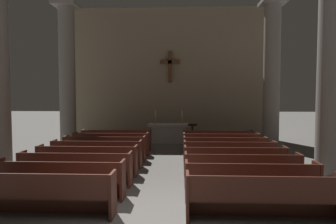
# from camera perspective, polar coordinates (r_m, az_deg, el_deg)

# --- Properties ---
(ground_plane) EXTENTS (80.00, 80.00, 0.00)m
(ground_plane) POSITION_cam_1_polar(r_m,az_deg,el_deg) (6.56, -3.44, -19.38)
(ground_plane) COLOR #66635E
(pew_left_row_1) EXTENTS (3.12, 0.50, 0.95)m
(pew_left_row_1) POSITION_cam_1_polar(r_m,az_deg,el_deg) (6.97, -23.25, -14.09)
(pew_left_row_1) COLOR #4C2319
(pew_left_row_1) RESTS_ON ground
(pew_left_row_2) EXTENTS (3.12, 0.50, 0.95)m
(pew_left_row_2) POSITION_cam_1_polar(r_m,az_deg,el_deg) (7.91, -19.83, -11.95)
(pew_left_row_2) COLOR #4C2319
(pew_left_row_2) RESTS_ON ground
(pew_left_row_3) EXTENTS (3.12, 0.50, 0.95)m
(pew_left_row_3) POSITION_cam_1_polar(r_m,az_deg,el_deg) (8.87, -17.18, -10.24)
(pew_left_row_3) COLOR #4C2319
(pew_left_row_3) RESTS_ON ground
(pew_left_row_4) EXTENTS (3.12, 0.50, 0.95)m
(pew_left_row_4) POSITION_cam_1_polar(r_m,az_deg,el_deg) (9.86, -15.08, -8.85)
(pew_left_row_4) COLOR #4C2319
(pew_left_row_4) RESTS_ON ground
(pew_left_row_5) EXTENTS (3.12, 0.50, 0.95)m
(pew_left_row_5) POSITION_cam_1_polar(r_m,az_deg,el_deg) (10.86, -13.37, -7.71)
(pew_left_row_5) COLOR #4C2319
(pew_left_row_5) RESTS_ON ground
(pew_left_row_6) EXTENTS (3.12, 0.50, 0.95)m
(pew_left_row_6) POSITION_cam_1_polar(r_m,az_deg,el_deg) (11.87, -11.96, -6.76)
(pew_left_row_6) COLOR #4C2319
(pew_left_row_6) RESTS_ON ground
(pew_left_row_7) EXTENTS (3.12, 0.50, 0.95)m
(pew_left_row_7) POSITION_cam_1_polar(r_m,az_deg,el_deg) (12.89, -10.78, -5.95)
(pew_left_row_7) COLOR #4C2319
(pew_left_row_7) RESTS_ON ground
(pew_left_row_8) EXTENTS (3.12, 0.50, 0.95)m
(pew_left_row_8) POSITION_cam_1_polar(r_m,az_deg,el_deg) (13.92, -9.77, -5.26)
(pew_left_row_8) COLOR #4C2319
(pew_left_row_8) RESTS_ON ground
(pew_right_row_1) EXTENTS (3.12, 0.50, 0.95)m
(pew_right_row_1) POSITION_cam_1_polar(r_m,az_deg,el_deg) (6.54, 17.73, -15.13)
(pew_right_row_1) COLOR #4C2319
(pew_right_row_1) RESTS_ON ground
(pew_right_row_2) EXTENTS (3.12, 0.50, 0.95)m
(pew_right_row_2) POSITION_cam_1_polar(r_m,az_deg,el_deg) (7.53, 15.55, -12.64)
(pew_right_row_2) COLOR #4C2319
(pew_right_row_2) RESTS_ON ground
(pew_right_row_3) EXTENTS (3.12, 0.50, 0.95)m
(pew_right_row_3) POSITION_cam_1_polar(r_m,az_deg,el_deg) (8.54, 13.90, -10.72)
(pew_right_row_3) COLOR #4C2319
(pew_right_row_3) RESTS_ON ground
(pew_right_row_4) EXTENTS (3.12, 0.50, 0.95)m
(pew_right_row_4) POSITION_cam_1_polar(r_m,az_deg,el_deg) (9.56, 12.61, -9.20)
(pew_right_row_4) COLOR #4C2319
(pew_right_row_4) RESTS_ON ground
(pew_right_row_5) EXTENTS (3.12, 0.50, 0.95)m
(pew_right_row_5) POSITION_cam_1_polar(r_m,az_deg,el_deg) (10.59, 11.59, -7.97)
(pew_right_row_5) COLOR #4C2319
(pew_right_row_5) RESTS_ON ground
(pew_right_row_6) EXTENTS (3.12, 0.50, 0.95)m
(pew_right_row_6) POSITION_cam_1_polar(r_m,az_deg,el_deg) (11.62, 10.75, -6.96)
(pew_right_row_6) COLOR #4C2319
(pew_right_row_6) RESTS_ON ground
(pew_right_row_7) EXTENTS (3.12, 0.50, 0.95)m
(pew_right_row_7) POSITION_cam_1_polar(r_m,az_deg,el_deg) (12.66, 10.05, -6.11)
(pew_right_row_7) COLOR #4C2319
(pew_right_row_7) RESTS_ON ground
(pew_right_row_8) EXTENTS (3.12, 0.50, 0.95)m
(pew_right_row_8) POSITION_cam_1_polar(r_m,az_deg,el_deg) (13.71, 9.46, -5.39)
(pew_right_row_8) COLOR #4C2319
(pew_right_row_8) RESTS_ON ground
(column_right_nearest) EXTENTS (1.17, 1.17, 7.00)m
(column_right_nearest) POSITION_cam_1_polar(r_m,az_deg,el_deg) (9.95, 28.68, 7.97)
(column_right_nearest) COLOR gray
(column_right_nearest) RESTS_ON ground
(column_left_second) EXTENTS (1.17, 1.17, 7.00)m
(column_left_second) POSITION_cam_1_polar(r_m,az_deg,el_deg) (15.73, -18.59, 6.31)
(column_left_second) COLOR gray
(column_left_second) RESTS_ON ground
(column_right_second) EXTENTS (1.17, 1.17, 7.00)m
(column_right_second) POSITION_cam_1_polar(r_m,az_deg,el_deg) (15.32, 19.08, 6.39)
(column_right_second) COLOR gray
(column_right_second) RESTS_ON ground
(altar) EXTENTS (2.20, 0.90, 1.01)m
(altar) POSITION_cam_1_polar(r_m,az_deg,el_deg) (15.89, 0.16, -3.96)
(altar) COLOR #BCB7AD
(altar) RESTS_ON ground
(candlestick_left) EXTENTS (0.16, 0.16, 0.70)m
(candlestick_left) POSITION_cam_1_polar(r_m,az_deg,el_deg) (15.86, -2.37, -1.42)
(candlestick_left) COLOR #B79338
(candlestick_left) RESTS_ON altar
(candlestick_right) EXTENTS (0.16, 0.16, 0.70)m
(candlestick_right) POSITION_cam_1_polar(r_m,az_deg,el_deg) (15.81, 2.69, -1.44)
(candlestick_right) COLOR #B79338
(candlestick_right) RESTS_ON altar
(apse_with_cross) EXTENTS (11.22, 0.46, 7.54)m
(apse_with_cross) POSITION_cam_1_polar(r_m,az_deg,el_deg) (17.60, 0.39, 7.31)
(apse_with_cross) COLOR gray
(apse_with_cross) RESTS_ON ground
(lectern) EXTENTS (0.44, 0.36, 1.15)m
(lectern) POSITION_cam_1_polar(r_m,az_deg,el_deg) (14.70, 4.65, -4.50)
(lectern) COLOR #4C2319
(lectern) RESTS_ON ground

